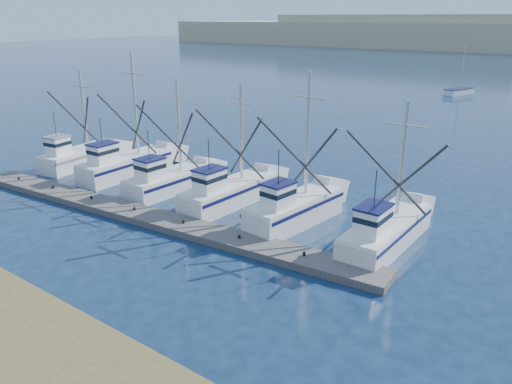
% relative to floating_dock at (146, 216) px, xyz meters
% --- Properties ---
extents(ground, '(500.00, 500.00, 0.00)m').
position_rel_floating_dock_xyz_m(ground, '(10.06, -5.20, -0.21)').
color(ground, '#0C2035').
rests_on(ground, ground).
extents(floating_dock, '(31.21, 4.49, 0.42)m').
position_rel_floating_dock_xyz_m(floating_dock, '(0.00, 0.00, 0.00)').
color(floating_dock, '#5D5753').
rests_on(floating_dock, ground).
extents(trawler_fleet, '(29.95, 8.20, 9.49)m').
position_rel_floating_dock_xyz_m(trawler_fleet, '(0.07, 4.83, 0.74)').
color(trawler_fleet, silver).
rests_on(trawler_fleet, ground).
extents(sailboat_far, '(3.56, 6.05, 8.10)m').
position_rel_floating_dock_xyz_m(sailboat_far, '(0.62, 66.81, 0.29)').
color(sailboat_far, silver).
rests_on(sailboat_far, ground).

